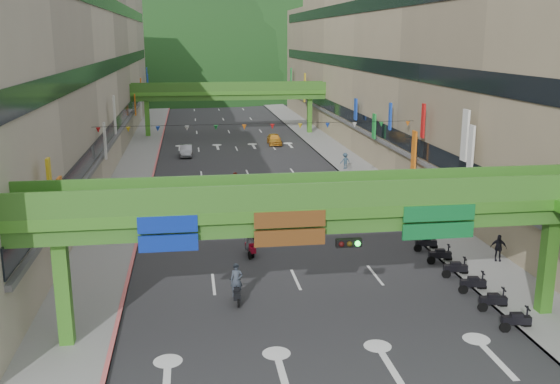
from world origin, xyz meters
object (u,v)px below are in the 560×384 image
at_px(scooter_rider_near, 237,285).
at_px(car_yellow, 274,139).
at_px(overpass_near, 344,223).
at_px(car_silver, 186,151).
at_px(pedestrian_red, 381,191).
at_px(scooter_rider_mid, 236,184).

height_order(scooter_rider_near, car_yellow, scooter_rider_near).
distance_m(overpass_near, car_silver, 45.31).
distance_m(scooter_rider_near, car_silver, 40.58).
bearing_deg(pedestrian_red, car_yellow, 89.78).
height_order(scooter_rider_mid, car_silver, scooter_rider_mid).
bearing_deg(overpass_near, scooter_rider_mid, 96.27).
distance_m(overpass_near, car_yellow, 51.23).
height_order(overpass_near, pedestrian_red, overpass_near).
distance_m(car_yellow, pedestrian_red, 28.74).
distance_m(car_silver, pedestrian_red, 27.04).
bearing_deg(scooter_rider_mid, scooter_rider_near, -94.25).
relative_size(overpass_near, car_silver, 7.36).
distance_m(car_silver, car_yellow, 12.53).
height_order(car_silver, car_yellow, car_yellow).
xyz_separation_m(car_silver, pedestrian_red, (15.74, -21.99, 0.14)).
relative_size(overpass_near, pedestrian_red, 18.33).
distance_m(scooter_rider_near, car_yellow, 47.56).
height_order(scooter_rider_near, scooter_rider_mid, scooter_rider_mid).
height_order(car_silver, pedestrian_red, pedestrian_red).
height_order(overpass_near, car_yellow, overpass_near).
distance_m(scooter_rider_near, pedestrian_red, 22.76).
relative_size(overpass_near, car_yellow, 7.04).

